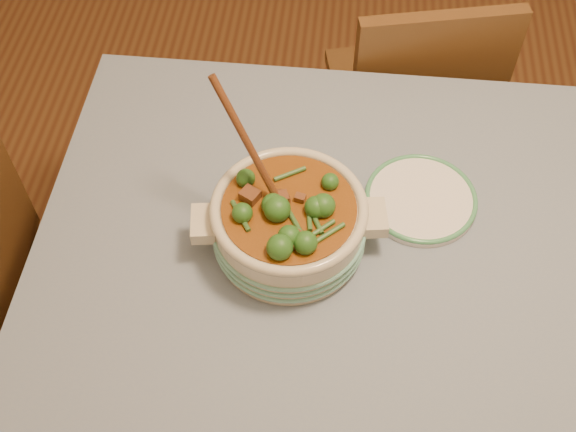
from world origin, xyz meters
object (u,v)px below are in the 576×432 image
Objects in this scene: stew_casserole at (289,220)px; dining_table at (451,296)px; chair_far at (413,99)px; white_plate at (421,199)px.

dining_table is at bearing -6.38° from stew_casserole.
dining_table is 4.44× the size of stew_casserole.
stew_casserole reaches higher than chair_far.
stew_casserole reaches higher than dining_table.
dining_table is 1.93× the size of chair_far.
chair_far is at bearing 67.71° from stew_casserole.
white_plate is (-0.07, 0.16, 0.10)m from dining_table.
white_plate is at bearing 25.83° from stew_casserole.
stew_casserole is 0.30m from white_plate.
stew_casserole is at bearing 54.68° from chair_far.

